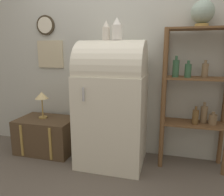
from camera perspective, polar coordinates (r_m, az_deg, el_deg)
ground_plane at (r=2.61m, az=-1.32°, el=-18.28°), size 12.00×12.00×0.00m
wall_back at (r=2.80m, az=1.83°, el=12.79°), size 7.00×0.09×2.70m
refrigerator at (r=2.53m, az=0.00°, el=-1.10°), size 0.75×0.69×1.44m
suitcase_trunk at (r=3.08m, az=-16.69°, el=-9.20°), size 0.73×0.50×0.45m
shelf_unit at (r=2.58m, az=21.05°, el=1.57°), size 0.73×0.31×1.56m
globe at (r=2.61m, az=22.60°, el=19.89°), size 0.24×0.24×0.28m
vase_left at (r=2.49m, az=-1.54°, el=17.12°), size 0.08×0.08×0.21m
vase_center at (r=2.45m, az=1.30°, el=17.49°), size 0.11×0.11×0.24m
desk_lamp at (r=2.99m, az=-17.89°, el=0.24°), size 0.17×0.17×0.35m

